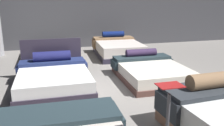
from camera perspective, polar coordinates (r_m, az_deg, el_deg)
The scene contains 6 objects.
ground_plane at distance 5.37m, azimuth -0.90°, elevation -6.25°, with size 18.00×18.00×0.02m, color gray.
showroom_back_wall at distance 9.95m, azimuth -8.48°, elevation 13.71°, with size 18.00×0.06×3.50m, color #47474C.
bed_2 at distance 5.48m, azimuth -13.69°, elevation -3.44°, with size 1.65×1.93×0.98m.
bed_3 at distance 6.03m, azimuth 9.30°, elevation -1.93°, with size 1.64×1.99×0.63m.
bed_4 at distance 8.16m, azimuth -14.42°, elevation 2.36°, with size 1.63×2.15×0.45m.
bed_5 at distance 8.48m, azimuth 1.41°, elevation 3.53°, with size 1.63×2.19×0.77m.
Camera 1 is at (-1.26, -4.85, 1.93)m, focal length 38.41 mm.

